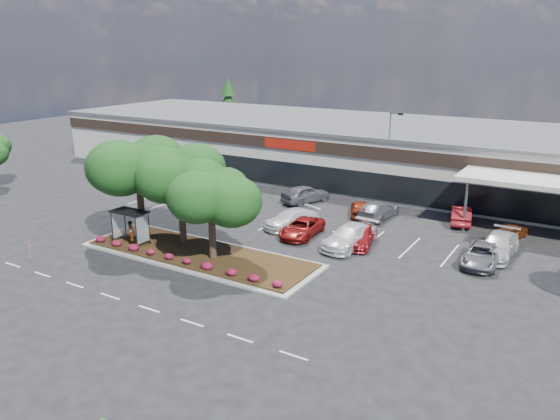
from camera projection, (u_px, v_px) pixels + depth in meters
The scene contains 29 objects.
ground at pixel (184, 281), 35.13m from camera, with size 160.00×160.00×0.00m, color black.
retail_store at pixel (380, 151), 62.00m from camera, with size 80.40×25.20×6.25m.
landscape_island at pixel (199, 254), 39.36m from camera, with size 18.00×6.00×0.26m.
lane_markings at pixel (268, 235), 43.74m from camera, with size 33.12×20.06×0.01m.
shrub_row at pixel (180, 259), 37.53m from camera, with size 17.00×0.80×0.50m, color maroon, non-canonical shape.
bus_shelter at pixel (131, 217), 40.59m from camera, with size 2.75×1.55×2.59m.
island_tree_west at pixel (140, 188), 41.56m from camera, with size 7.20×7.20×7.89m, color #113D14, non-canonical shape.
island_tree_mid at pixel (181, 195), 40.49m from camera, with size 6.60×6.60×7.32m, color #113D14, non-canonical shape.
island_tree_east at pixel (211, 214), 37.40m from camera, with size 5.80×5.80×6.50m, color #113D14, non-canonical shape.
conifer_north_west at pixel (229, 109), 86.25m from camera, with size 4.40×4.40×10.00m, color #113D14.
person_waiting at pixel (131, 233), 40.70m from camera, with size 0.68×0.45×1.86m, color #594C47.
light_pole at pixel (389, 164), 51.69m from camera, with size 1.38×0.88×8.79m.
survey_stake at pixel (30, 249), 38.66m from camera, with size 0.08×0.14×1.12m.
car_0 at pixel (200, 196), 52.77m from camera, with size 1.87×4.59×1.33m, color navy.
car_1 at pixel (209, 194), 52.83m from camera, with size 2.53×5.49×1.52m, color navy.
car_2 at pixel (209, 199), 51.35m from camera, with size 2.55×5.54×1.54m, color #194928.
car_3 at pixel (291, 219), 45.40m from camera, with size 2.08×5.11×1.48m, color silver.
car_4 at pixel (302, 228), 43.34m from camera, with size 2.29×4.96×1.38m, color maroon.
car_5 at pixel (349, 237), 40.95m from camera, with size 2.29×5.64×1.64m, color white.
car_6 at pixel (361, 236), 41.47m from camera, with size 1.94×4.78×1.39m, color maroon.
car_7 at pixel (482, 255), 37.70m from camera, with size 2.33×5.05×1.40m, color slate.
car_8 at pixel (498, 245), 39.19m from camera, with size 2.25×5.52×1.60m, color #B7B7B7.
car_9 at pixel (231, 187), 55.59m from camera, with size 1.75×4.36×1.49m, color navy.
car_10 at pixel (223, 190), 54.65m from camera, with size 1.67×4.16×1.42m, color black.
car_12 at pixel (305, 194), 52.73m from camera, with size 2.02×5.03×1.71m, color #5C5B63.
car_13 at pixel (360, 208), 48.57m from camera, with size 1.60×3.98×1.35m, color #95270C.
car_14 at pixel (378, 210), 47.89m from camera, with size 2.18×5.35×1.55m, color slate.
car_15 at pixel (461, 215), 46.45m from camera, with size 1.61×4.60×1.52m, color maroon.
car_16 at pixel (511, 231), 42.53m from camera, with size 1.59×3.96×1.35m, color maroon.
Camera 1 is at (21.97, -24.49, 14.53)m, focal length 35.00 mm.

